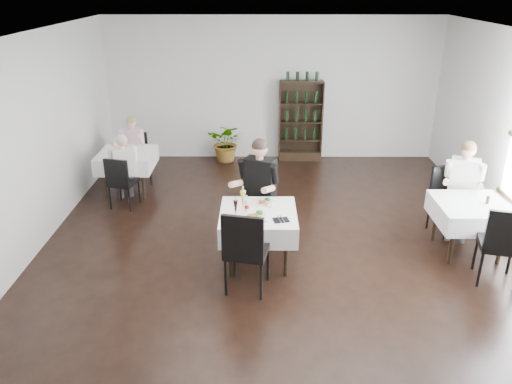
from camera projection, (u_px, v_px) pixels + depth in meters
room_shell at (282, 161)px, 6.42m from camera, size 9.00×9.00×9.00m
wine_shelf at (301, 122)px, 10.65m from camera, size 0.90×0.28×1.75m
main_table at (258, 222)px, 6.77m from camera, size 1.03×1.03×0.77m
left_table at (127, 160)px, 9.08m from camera, size 0.98×0.98×0.77m
right_table at (471, 213)px, 7.03m from camera, size 0.98×0.98×0.77m
potted_tree at (227, 142)px, 10.71m from camera, size 0.91×0.83×0.85m
main_chair_far at (262, 197)px, 7.56m from camera, size 0.64×0.64×1.08m
main_chair_near at (245, 247)px, 6.09m from camera, size 0.61×0.61×1.13m
left_chair_far at (139, 154)px, 9.69m from camera, size 0.54×0.54×0.91m
left_chair_near at (121, 180)px, 8.45m from camera, size 0.51×0.51×0.92m
right_chair_far at (448, 195)px, 7.68m from camera, size 0.61×0.61×1.04m
right_chair_near at (502, 241)px, 6.26m from camera, size 0.61×0.61×1.09m
diner_main at (257, 184)px, 7.24m from camera, size 0.71×0.74×1.58m
diner_left_far at (131, 145)px, 9.50m from camera, size 0.57×0.60×1.29m
diner_left_near at (124, 163)px, 8.58m from camera, size 0.55×0.58×1.27m
diner_right_far at (463, 182)px, 7.47m from camera, size 0.65×0.69×1.48m
plate_far at (265, 202)px, 6.96m from camera, size 0.28×0.28×0.07m
plate_near at (256, 216)px, 6.54m from camera, size 0.32×0.32×0.09m
pilsner_dark at (236, 208)px, 6.59m from camera, size 0.06×0.06×0.26m
pilsner_lager at (243, 200)px, 6.74m from camera, size 0.08×0.08×0.34m
coke_bottle at (247, 205)px, 6.67m from camera, size 0.06×0.06×0.24m
napkin_cutlery at (281, 220)px, 6.48m from camera, size 0.23×0.22×0.02m
pepper_mill at (488, 200)px, 6.94m from camera, size 0.05×0.05×0.11m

